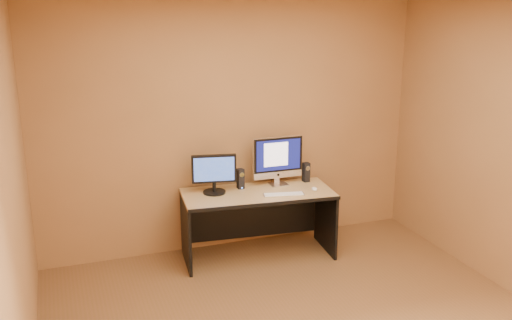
{
  "coord_description": "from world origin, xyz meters",
  "views": [
    {
      "loc": [
        -1.72,
        -3.46,
        2.54
      ],
      "look_at": [
        0.07,
        1.48,
        1.06
      ],
      "focal_mm": 40.0,
      "sensor_mm": 36.0,
      "label": 1
    }
  ],
  "objects": [
    {
      "name": "walls",
      "position": [
        0.0,
        0.0,
        1.3
      ],
      "size": [
        4.0,
        4.0,
        2.6
      ],
      "primitive_type": null,
      "color": "#95663C",
      "rests_on": "ground"
    },
    {
      "name": "desk",
      "position": [
        0.13,
        1.58,
        0.34
      ],
      "size": [
        1.55,
        0.79,
        0.69
      ],
      "primitive_type": null,
      "rotation": [
        0.0,
        0.0,
        -0.1
      ],
      "color": "tan",
      "rests_on": "ground"
    },
    {
      "name": "imac",
      "position": [
        0.41,
        1.74,
        0.95
      ],
      "size": [
        0.53,
        0.2,
        0.51
      ],
      "primitive_type": null,
      "rotation": [
        0.0,
        0.0,
        -0.01
      ],
      "color": "silver",
      "rests_on": "desk"
    },
    {
      "name": "second_monitor",
      "position": [
        -0.29,
        1.71,
        0.89
      ],
      "size": [
        0.48,
        0.3,
        0.39
      ],
      "primitive_type": null,
      "rotation": [
        0.0,
        0.0,
        -0.19
      ],
      "color": "black",
      "rests_on": "desk"
    },
    {
      "name": "speaker_left",
      "position": [
        0.0,
        1.76,
        0.79
      ],
      "size": [
        0.07,
        0.07,
        0.21
      ],
      "primitive_type": null,
      "rotation": [
        0.0,
        0.0,
        0.09
      ],
      "color": "black",
      "rests_on": "desk"
    },
    {
      "name": "speaker_right",
      "position": [
        0.72,
        1.74,
        0.79
      ],
      "size": [
        0.07,
        0.07,
        0.21
      ],
      "primitive_type": null,
      "rotation": [
        0.0,
        0.0,
        0.1
      ],
      "color": "black",
      "rests_on": "desk"
    },
    {
      "name": "keyboard",
      "position": [
        0.33,
        1.41,
        0.7
      ],
      "size": [
        0.41,
        0.19,
        0.02
      ],
      "primitive_type": "cube",
      "rotation": [
        0.0,
        0.0,
        -0.2
      ],
      "color": "silver",
      "rests_on": "desk"
    },
    {
      "name": "mouse",
      "position": [
        0.68,
        1.44,
        0.71
      ],
      "size": [
        0.08,
        0.11,
        0.03
      ],
      "primitive_type": "ellipsoid",
      "rotation": [
        0.0,
        0.0,
        -0.26
      ],
      "color": "white",
      "rests_on": "desk"
    },
    {
      "name": "cable_a",
      "position": [
        0.47,
        1.82,
        0.69
      ],
      "size": [
        0.04,
        0.2,
        0.01
      ],
      "primitive_type": "cylinder",
      "rotation": [
        1.57,
        0.0,
        0.17
      ],
      "color": "black",
      "rests_on": "desk"
    },
    {
      "name": "cable_b",
      "position": [
        0.38,
        1.87,
        0.69
      ],
      "size": [
        0.08,
        0.15,
        0.01
      ],
      "primitive_type": "cylinder",
      "rotation": [
        1.57,
        0.0,
        -0.45
      ],
      "color": "black",
      "rests_on": "desk"
    }
  ]
}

